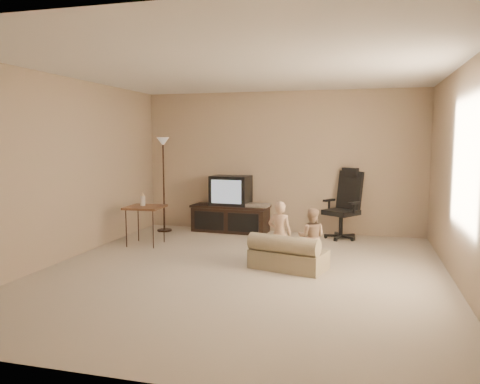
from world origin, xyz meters
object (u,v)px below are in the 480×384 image
object	(u,v)px
floor_lamp	(163,163)
child_sofa	(287,255)
office_chair	(344,213)
toddler_right	(311,237)
tv_stand	(231,208)
toddler_left	(280,234)
side_table	(145,207)

from	to	relation	value
floor_lamp	child_sofa	bearing A→B (deg)	-37.09
office_chair	toddler_right	bearing A→B (deg)	-66.35
tv_stand	floor_lamp	size ratio (longest dim) A/B	0.85
toddler_left	toddler_right	xyz separation A→B (m)	(0.40, 0.15, -0.05)
child_sofa	toddler_right	bearing A→B (deg)	60.74
toddler_left	office_chair	bearing A→B (deg)	-105.78
office_chair	toddler_right	size ratio (longest dim) A/B	1.56
tv_stand	side_table	size ratio (longest dim) A/B	1.73
floor_lamp	toddler_left	world-z (taller)	floor_lamp
office_chair	side_table	size ratio (longest dim) A/B	1.43
side_table	child_sofa	world-z (taller)	side_table
floor_lamp	toddler_left	size ratio (longest dim) A/B	1.97
tv_stand	office_chair	bearing A→B (deg)	1.19
tv_stand	side_table	xyz separation A→B (m)	(-1.01, -1.37, 0.17)
floor_lamp	child_sofa	distance (m)	3.38
toddler_left	toddler_right	bearing A→B (deg)	-155.18
toddler_right	side_table	bearing A→B (deg)	-12.58
office_chair	child_sofa	distance (m)	2.23
tv_stand	toddler_right	xyz separation A→B (m)	(1.66, -1.93, -0.04)
child_sofa	toddler_left	distance (m)	0.30
side_table	floor_lamp	bearing A→B (deg)	98.68
tv_stand	toddler_left	distance (m)	2.43
child_sofa	side_table	bearing A→B (deg)	175.78
side_table	child_sofa	xyz separation A→B (m)	(2.39, -0.84, -0.41)
side_table	toddler_left	distance (m)	2.39
tv_stand	office_chair	xyz separation A→B (m)	(1.99, -0.08, 0.01)
office_chair	child_sofa	world-z (taller)	office_chair
tv_stand	floor_lamp	distance (m)	1.46
toddler_left	side_table	bearing A→B (deg)	-12.97
toddler_left	floor_lamp	bearing A→B (deg)	-32.18
tv_stand	toddler_left	size ratio (longest dim) A/B	1.67
tv_stand	child_sofa	world-z (taller)	tv_stand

